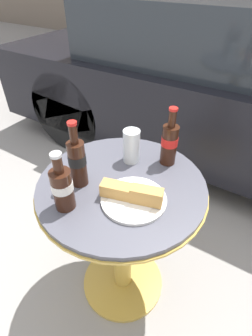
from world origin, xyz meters
TOP-DOWN VIEW (x-y plane):
  - ground_plane at (0.00, 0.00)m, footprint 30.00×30.00m
  - bistro_table at (0.00, 0.00)m, footprint 0.66×0.66m
  - cola_bottle_left at (-0.10, -0.20)m, footprint 0.07×0.07m
  - cola_bottle_right at (-0.13, -0.08)m, footprint 0.06×0.06m
  - cola_bottle_center at (0.09, 0.21)m, footprint 0.07×0.07m
  - drinking_glass at (-0.04, 0.14)m, footprint 0.07×0.07m
  - lunch_plate_near at (0.09, -0.06)m, footprint 0.23×0.23m
  - parked_car at (0.04, 1.72)m, footprint 3.92×1.81m

SIDE VIEW (x-z plane):
  - ground_plane at x=0.00m, z-range 0.00..0.00m
  - bistro_table at x=0.00m, z-range 0.14..0.87m
  - parked_car at x=0.04m, z-range -0.01..1.20m
  - lunch_plate_near at x=0.09m, z-range 0.72..0.79m
  - drinking_glass at x=-0.04m, z-range 0.72..0.87m
  - cola_bottle_left at x=-0.10m, z-range 0.71..0.93m
  - cola_bottle_center at x=0.09m, z-range 0.70..0.95m
  - cola_bottle_right at x=-0.13m, z-range 0.70..0.96m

